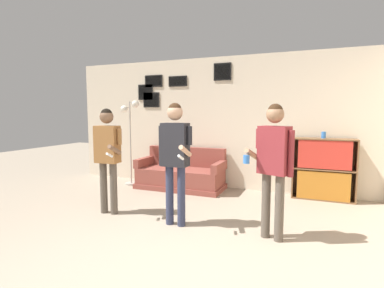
# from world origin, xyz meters

# --- Properties ---
(ground_plane) EXTENTS (20.00, 20.00, 0.00)m
(ground_plane) POSITION_xyz_m (0.00, 0.00, 0.00)
(ground_plane) COLOR gray
(wall_back) EXTENTS (7.65, 0.08, 2.70)m
(wall_back) POSITION_xyz_m (-0.02, 3.65, 1.36)
(wall_back) COLOR beige
(wall_back) RESTS_ON ground_plane
(couch) EXTENTS (1.79, 0.80, 0.83)m
(couch) POSITION_xyz_m (-1.10, 3.22, 0.28)
(couch) COLOR brown
(couch) RESTS_ON ground_plane
(bookshelf) EXTENTS (1.06, 0.30, 1.11)m
(bookshelf) POSITION_xyz_m (1.61, 3.43, 0.55)
(bookshelf) COLOR brown
(bookshelf) RESTS_ON ground_plane
(floor_lamp) EXTENTS (0.44, 0.28, 1.82)m
(floor_lamp) POSITION_xyz_m (-2.25, 3.12, 1.26)
(floor_lamp) COLOR #ADA89E
(floor_lamp) RESTS_ON ground_plane
(person_player_foreground_left) EXTENTS (0.51, 0.43, 1.63)m
(person_player_foreground_left) POSITION_xyz_m (-1.50, 1.36, 0.99)
(person_player_foreground_left) COLOR brown
(person_player_foreground_left) RESTS_ON ground_plane
(person_player_foreground_center) EXTENTS (0.50, 0.46, 1.70)m
(person_player_foreground_center) POSITION_xyz_m (-0.33, 1.30, 1.05)
(person_player_foreground_center) COLOR #2D334C
(person_player_foreground_center) RESTS_ON ground_plane
(person_watcher_holding_cup) EXTENTS (0.57, 0.37, 1.67)m
(person_watcher_holding_cup) POSITION_xyz_m (0.98, 1.32, 1.03)
(person_watcher_holding_cup) COLOR brown
(person_watcher_holding_cup) RESTS_ON ground_plane
(drinking_cup) EXTENTS (0.08, 0.08, 0.12)m
(drinking_cup) POSITION_xyz_m (1.59, 3.43, 1.17)
(drinking_cup) COLOR blue
(drinking_cup) RESTS_ON bookshelf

